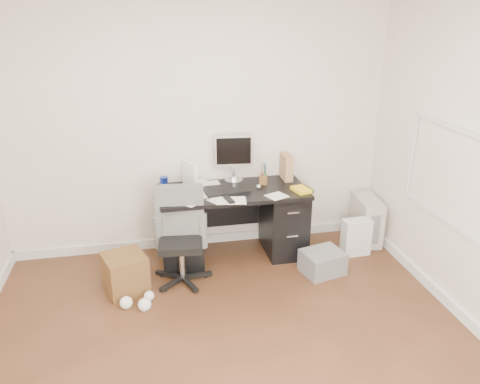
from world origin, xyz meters
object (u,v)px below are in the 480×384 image
object	(u,v)px
pc_tower	(366,220)
office_chair	(181,238)
desk	(233,221)
wicker_basket	(125,273)
lcd_monitor	(234,158)
keyboard	(228,192)

from	to	relation	value
pc_tower	office_chair	bearing A→B (deg)	-162.18
pc_tower	desk	bearing A→B (deg)	-172.62
office_chair	wicker_basket	xyz separation A→B (m)	(-0.53, -0.05, -0.29)
wicker_basket	pc_tower	bearing A→B (deg)	10.67
desk	lcd_monitor	size ratio (longest dim) A/B	2.91
keyboard	wicker_basket	distance (m)	1.25
lcd_monitor	office_chair	world-z (taller)	lcd_monitor
desk	lcd_monitor	distance (m)	0.66
desk	pc_tower	size ratio (longest dim) A/B	2.93
lcd_monitor	pc_tower	bearing A→B (deg)	-2.63
lcd_monitor	wicker_basket	xyz separation A→B (m)	(-1.17, -0.71, -0.83)
pc_tower	wicker_basket	world-z (taller)	pc_tower
lcd_monitor	wicker_basket	world-z (taller)	lcd_monitor
lcd_monitor	office_chair	size ratio (longest dim) A/B	0.55
office_chair	lcd_monitor	bearing A→B (deg)	52.03
desk	keyboard	bearing A→B (deg)	-132.90
lcd_monitor	keyboard	bearing A→B (deg)	-105.51
office_chair	pc_tower	world-z (taller)	office_chair
keyboard	desk	bearing A→B (deg)	37.75
lcd_monitor	pc_tower	size ratio (longest dim) A/B	1.01
keyboard	lcd_monitor	bearing A→B (deg)	59.71
office_chair	wicker_basket	distance (m)	0.60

